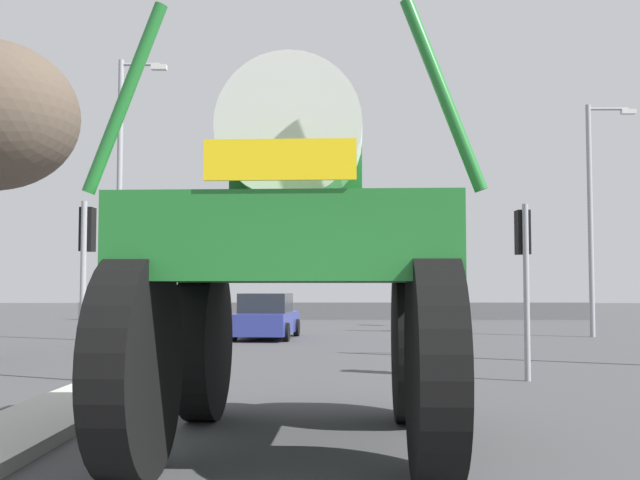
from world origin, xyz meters
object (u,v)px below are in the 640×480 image
Objects in this scene: streetlight_far_left at (122,186)px; streetlight_far_right at (594,208)px; oversize_sprayer at (297,258)px; traffic_signal_near_left at (86,250)px; traffic_signal_near_right at (524,252)px; traffic_signal_far_left at (445,266)px; sedan_ahead at (266,317)px.

streetlight_far_left is 16.10m from streetlight_far_right.
streetlight_far_left reaches higher than oversize_sprayer.
traffic_signal_near_left reaches higher than traffic_signal_near_right.
traffic_signal_near_right is (8.29, 0.00, -0.05)m from traffic_signal_near_left.
traffic_signal_near_left is 0.37× the size of streetlight_far_left.
traffic_signal_near_left is at bearing 37.22° from oversize_sprayer.
traffic_signal_near_left is at bearing -117.06° from traffic_signal_far_left.
oversize_sprayer reaches higher than traffic_signal_near_right.
streetlight_far_right is (5.61, 12.40, 2.11)m from traffic_signal_near_right.
streetlight_far_left reaches higher than streetlight_far_right.
streetlight_far_left is (-10.33, 10.14, 2.58)m from traffic_signal_near_right.
oversize_sprayer reaches higher than sedan_ahead.
traffic_signal_far_left is (7.14, 7.54, 1.90)m from sedan_ahead.
streetlight_far_left is (-2.04, 10.14, 2.54)m from traffic_signal_near_left.
oversize_sprayer is 7.31m from traffic_signal_near_right.
traffic_signal_near_right is at bearing -31.41° from oversize_sprayer.
sedan_ahead is 0.46× the size of streetlight_far_left.
traffic_signal_far_left is 0.39× the size of streetlight_far_left.
sedan_ahead is at bearing 15.50° from streetlight_far_left.
traffic_signal_near_right is at bearing -44.46° from streetlight_far_left.
sedan_ahead is (-1.71, 17.48, -1.35)m from oversize_sprayer.
oversize_sprayer is 25.61m from traffic_signal_far_left.
streetlight_far_right is (9.66, 18.47, 2.44)m from oversize_sprayer.
oversize_sprayer is 1.62× the size of traffic_signal_near_right.
sedan_ahead is 1.18× the size of traffic_signal_far_left.
streetlight_far_right is at bearing 8.06° from streetlight_far_left.
streetlight_far_right is at bearing 65.65° from traffic_signal_near_right.
sedan_ahead is at bearing 77.47° from traffic_signal_near_left.
traffic_signal_near_right is at bearing -114.35° from streetlight_far_right.
streetlight_far_left is (-11.71, -8.81, 2.36)m from traffic_signal_far_left.
oversize_sprayer is at bearing -68.82° from streetlight_far_left.
traffic_signal_near_left is 1.02× the size of traffic_signal_near_right.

